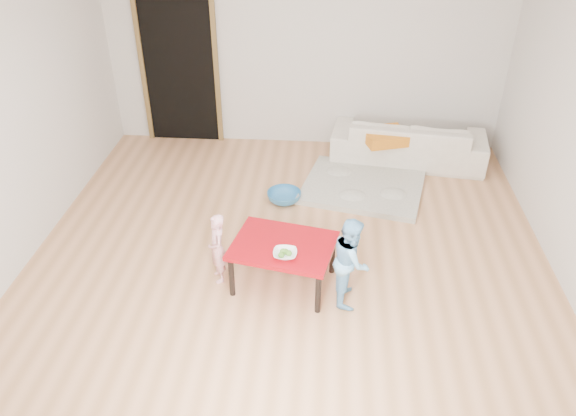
# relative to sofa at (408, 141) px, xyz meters

# --- Properties ---
(floor) EXTENTS (5.00, 5.00, 0.01)m
(floor) POSITION_rel_sofa_xyz_m (-1.33, -2.05, -0.27)
(floor) COLOR #AF784B
(floor) RESTS_ON ground
(back_wall) EXTENTS (5.00, 0.02, 2.60)m
(back_wall) POSITION_rel_sofa_xyz_m (-1.33, 0.45, 1.03)
(back_wall) COLOR beige
(back_wall) RESTS_ON floor
(left_wall) EXTENTS (0.02, 5.00, 2.60)m
(left_wall) POSITION_rel_sofa_xyz_m (-3.83, -2.05, 1.03)
(left_wall) COLOR beige
(left_wall) RESTS_ON floor
(doorway) EXTENTS (1.02, 0.08, 2.11)m
(doorway) POSITION_rel_sofa_xyz_m (-2.93, 0.43, 0.75)
(doorway) COLOR brown
(doorway) RESTS_ON back_wall
(sofa) EXTENTS (1.95, 0.97, 0.55)m
(sofa) POSITION_rel_sofa_xyz_m (0.00, 0.00, 0.00)
(sofa) COLOR silver
(sofa) RESTS_ON floor
(cushion) EXTENTS (0.60, 0.57, 0.13)m
(cushion) POSITION_rel_sofa_xyz_m (-0.32, -0.22, 0.15)
(cushion) COLOR orange
(cushion) RESTS_ON sofa
(red_table) EXTENTS (0.99, 0.82, 0.44)m
(red_table) POSITION_rel_sofa_xyz_m (-1.35, -2.51, -0.05)
(red_table) COLOR maroon
(red_table) RESTS_ON floor
(bowl) EXTENTS (0.20, 0.20, 0.05)m
(bowl) POSITION_rel_sofa_xyz_m (-1.32, -2.68, 0.19)
(bowl) COLOR white
(bowl) RESTS_ON red_table
(broccoli) EXTENTS (0.12, 0.12, 0.06)m
(broccoli) POSITION_rel_sofa_xyz_m (-1.32, -2.68, 0.19)
(broccoli) COLOR #2D5919
(broccoli) RESTS_ON red_table
(child_pink) EXTENTS (0.24, 0.29, 0.68)m
(child_pink) POSITION_rel_sofa_xyz_m (-1.95, -2.49, 0.07)
(child_pink) COLOR #EF6D7B
(child_pink) RESTS_ON floor
(child_blue) EXTENTS (0.32, 0.41, 0.83)m
(child_blue) POSITION_rel_sofa_xyz_m (-0.76, -2.66, 0.14)
(child_blue) COLOR #65B3EC
(child_blue) RESTS_ON floor
(basin) EXTENTS (0.38, 0.38, 0.12)m
(basin) POSITION_rel_sofa_xyz_m (-1.47, -1.11, -0.21)
(basin) COLOR teal
(basin) RESTS_ON floor
(blanket) EXTENTS (1.54, 1.37, 0.07)m
(blanket) POSITION_rel_sofa_xyz_m (-0.57, -0.77, -0.24)
(blanket) COLOR beige
(blanket) RESTS_ON floor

